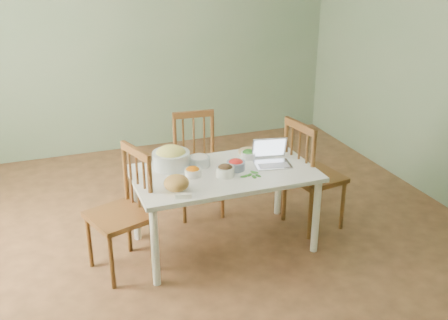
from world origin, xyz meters
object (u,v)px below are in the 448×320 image
object	(u,v)px
dining_table	(224,209)
chair_far	(199,166)
chair_left	(118,214)
bowl_squash	(171,157)
laptop	(273,154)
chair_right	(315,174)
bread_boule	(176,183)

from	to	relation	value
dining_table	chair_far	distance (m)	0.66
dining_table	chair_left	distance (m)	0.90
bowl_squash	laptop	world-z (taller)	laptop
chair_right	laptop	bearing A→B (deg)	90.90
chair_left	bowl_squash	bearing A→B (deg)	100.88
bowl_squash	laptop	size ratio (longest dim) A/B	1.05
chair_right	dining_table	bearing A→B (deg)	84.44
chair_far	chair_right	distance (m)	1.08
chair_right	bread_boule	world-z (taller)	chair_right
dining_table	chair_far	size ratio (longest dim) A/B	1.54
dining_table	chair_right	size ratio (longest dim) A/B	1.45
chair_right	bowl_squash	xyz separation A→B (m)	(-1.27, 0.18, 0.27)
dining_table	chair_right	xyz separation A→B (m)	(0.89, 0.05, 0.16)
chair_left	laptop	size ratio (longest dim) A/B	3.34
bread_boule	chair_far	bearing A→B (deg)	62.56
chair_right	laptop	xyz separation A→B (m)	(-0.46, -0.08, 0.28)
bread_boule	laptop	xyz separation A→B (m)	(0.89, 0.18, 0.04)
chair_left	chair_right	size ratio (longest dim) A/B	0.97
dining_table	bowl_squash	bearing A→B (deg)	148.42
chair_far	dining_table	bearing A→B (deg)	-84.14
dining_table	laptop	size ratio (longest dim) A/B	4.98
dining_table	bowl_squash	xyz separation A→B (m)	(-0.38, 0.23, 0.44)
bread_boule	chair_left	bearing A→B (deg)	159.90
chair_far	bread_boule	xyz separation A→B (m)	(-0.44, -0.85, 0.27)
chair_right	bread_boule	distance (m)	1.39
chair_right	laptop	world-z (taller)	chair_right
chair_far	chair_right	bearing A→B (deg)	-28.66
chair_left	bowl_squash	xyz separation A→B (m)	(0.51, 0.29, 0.29)
chair_left	laptop	world-z (taller)	chair_left
chair_left	bowl_squash	size ratio (longest dim) A/B	3.18
chair_far	laptop	world-z (taller)	chair_far
chair_left	bowl_squash	distance (m)	0.65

